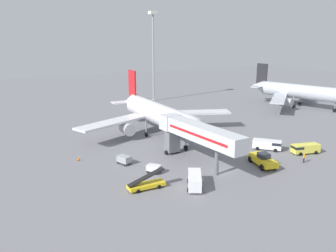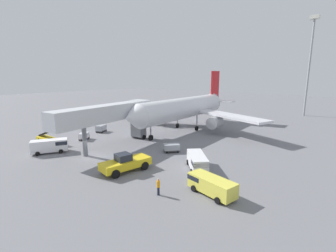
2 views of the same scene
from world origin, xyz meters
TOP-DOWN VIEW (x-y plane):
  - ground_plane at (0.00, 0.00)m, footprint 300.00×300.00m
  - airplane_at_gate at (0.12, 24.83)m, footprint 38.30×36.79m
  - jet_bridge at (-1.88, 5.47)m, footprint 5.52×20.78m
  - pushback_tug at (8.35, -0.72)m, footprint 3.79×6.95m
  - belt_loader_truck at (-13.74, -0.37)m, footprint 5.75×2.06m
  - service_van_mid_left at (15.32, 5.71)m, footprint 5.23×5.42m
  - service_van_outer_left at (20.08, 0.72)m, footprint 5.66×3.11m
  - service_van_near_center at (-6.97, -3.11)m, footprint 4.36×5.68m
  - baggage_cart_mid_center at (-10.04, 4.89)m, footprint 2.51×2.68m
  - baggage_cart_rear_right at (-13.04, 11.03)m, footprint 2.30×2.79m
  - baggage_cart_outer_right at (7.99, 9.51)m, footprint 2.79×2.87m
  - ground_crew_worker_foreground at (15.98, -2.93)m, footprint 0.49×0.49m
  - safety_cone_alpha at (-19.83, 16.59)m, footprint 0.46×0.46m
  - airplane_background at (52.88, 34.26)m, footprint 35.60×32.81m
  - apron_light_mast at (17.38, 64.53)m, footprint 2.40×2.40m

SIDE VIEW (x-z plane):
  - ground_plane at x=0.00m, z-range 0.00..0.00m
  - safety_cone_alpha at x=-19.83m, z-range 0.00..0.69m
  - baggage_cart_outer_right at x=7.99m, z-range 0.08..1.39m
  - belt_loader_truck at x=-13.74m, z-range -0.70..2.18m
  - baggage_cart_mid_center at x=-10.04m, z-range 0.08..1.45m
  - baggage_cart_rear_right at x=-13.04m, z-range 0.08..1.60m
  - ground_crew_worker_foreground at x=15.98m, z-range 0.05..1.89m
  - service_van_outer_left at x=20.08m, z-range 0.15..2.00m
  - pushback_tug at x=8.35m, z-range -0.09..2.34m
  - service_van_mid_left at x=15.32m, z-range 0.15..2.14m
  - service_van_near_center at x=-6.97m, z-range 0.16..2.31m
  - airplane_background at x=52.88m, z-range -1.58..11.14m
  - airplane_at_gate at x=0.12m, z-range -1.75..11.70m
  - jet_bridge at x=-1.88m, z-range 1.95..9.50m
  - apron_light_mast at x=17.38m, z-range 5.26..34.53m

